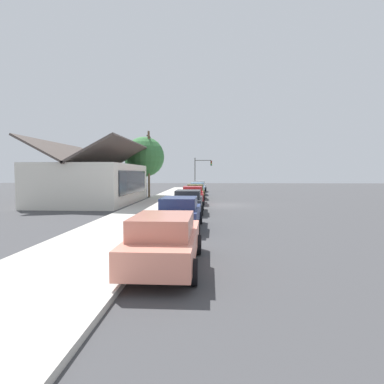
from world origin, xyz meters
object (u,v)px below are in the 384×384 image
traffic_light_main (202,169)px  utility_pole_wooden (149,163)px  car_olive (195,191)px  car_navy (180,212)px  car_cherry (193,195)px  car_silver (199,186)px  car_coral (165,240)px  fire_hydrant_red (179,198)px  car_skyblue (198,188)px  car_charcoal (188,201)px  shade_tree (144,157)px

traffic_light_main → utility_pole_wooden: (-14.97, 5.66, 0.44)m
car_olive → utility_pole_wooden: 6.42m
car_navy → car_cherry: size_ratio=0.98×
car_silver → traffic_light_main: size_ratio=0.88×
car_coral → fire_hydrant_red: car_coral is taller
car_navy → car_cherry: (12.59, -0.03, 0.00)m
car_cherry → car_skyblue: size_ratio=1.03×
car_charcoal → shade_tree: 16.26m
car_cherry → car_skyblue: (11.87, -0.01, -0.00)m
car_coral → fire_hydrant_red: size_ratio=6.77×
car_coral → car_skyblue: bearing=0.6°
car_silver → fire_hydrant_red: (-17.85, 1.38, -0.32)m
car_coral → car_silver: size_ratio=1.05×
car_cherry → car_silver: same height
traffic_light_main → car_silver: bearing=175.8°
car_charcoal → car_olive: size_ratio=1.03×
car_olive → shade_tree: (2.67, 6.02, 3.82)m
car_charcoal → car_olive: bearing=0.2°
traffic_light_main → fire_hydrant_red: size_ratio=7.32×
car_cherry → shade_tree: 11.00m
traffic_light_main → fire_hydrant_red: (-21.64, 1.66, -2.99)m
car_cherry → shade_tree: shade_tree is taller
car_skyblue → car_silver: same height
car_cherry → utility_pole_wooden: 9.69m
car_navy → utility_pole_wooden: utility_pole_wooden is taller
car_navy → car_skyblue: size_ratio=1.01×
car_navy → car_cherry: same height
shade_tree → fire_hydrant_red: size_ratio=9.81×
car_olive → shade_tree: size_ratio=0.68×
car_cherry → utility_pole_wooden: utility_pole_wooden is taller
car_cherry → car_olive: size_ratio=0.98×
car_navy → car_silver: (31.21, -0.05, -0.00)m
car_coral → fire_hydrant_red: 19.84m
utility_pole_wooden → car_charcoal: bearing=-158.6°
utility_pole_wooden → car_skyblue: bearing=-50.5°
car_coral → traffic_light_main: 41.52m
car_charcoal → shade_tree: shade_tree is taller
car_navy → car_charcoal: bearing=0.7°
car_coral → car_cherry: size_ratio=1.04×
car_navy → fire_hydrant_red: 13.43m
traffic_light_main → car_cherry: bearing=179.2°
fire_hydrant_red → car_navy: bearing=-174.3°
car_navy → car_charcoal: (6.34, -0.03, 0.00)m
car_olive → shade_tree: bearing=63.7°
car_olive → car_skyblue: 6.19m
car_silver → shade_tree: bearing=152.5°
car_charcoal → car_silver: bearing=-0.0°
car_cherry → car_silver: size_ratio=1.01×
car_coral → car_cherry: bearing=0.7°
car_navy → car_olive: 18.28m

